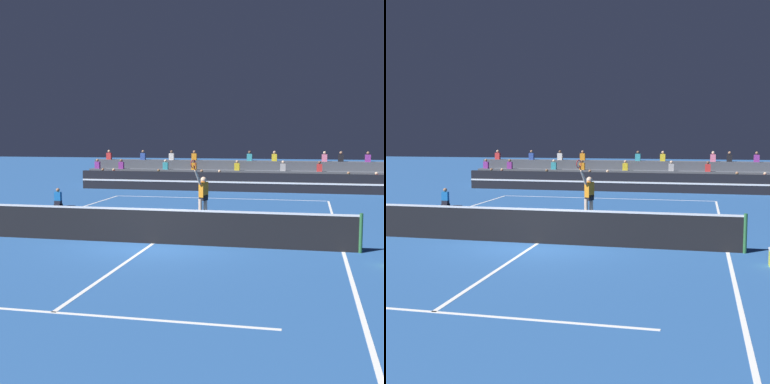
% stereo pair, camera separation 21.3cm
% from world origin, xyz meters
% --- Properties ---
extents(ground_plane, '(120.00, 120.00, 0.00)m').
position_xyz_m(ground_plane, '(0.00, 0.00, 0.00)').
color(ground_plane, '#285699').
extents(court_lines, '(11.10, 23.90, 0.01)m').
position_xyz_m(court_lines, '(0.00, 0.00, 0.00)').
color(court_lines, white).
rests_on(court_lines, ground).
extents(tennis_net, '(12.00, 0.10, 1.10)m').
position_xyz_m(tennis_net, '(0.00, 0.00, 0.54)').
color(tennis_net, '#2D6B38').
rests_on(tennis_net, ground).
extents(sponsor_banner_wall, '(18.00, 0.26, 1.10)m').
position_xyz_m(sponsor_banner_wall, '(0.00, 15.43, 0.55)').
color(sponsor_banner_wall, black).
rests_on(sponsor_banner_wall, ground).
extents(bleacher_stand, '(18.76, 2.85, 2.28)m').
position_xyz_m(bleacher_stand, '(-0.01, 17.96, 0.65)').
color(bleacher_stand, '#4C515B').
rests_on(bleacher_stand, ground).
extents(ball_kid_courtside, '(0.30, 0.36, 0.84)m').
position_xyz_m(ball_kid_courtside, '(-6.63, 7.17, 0.33)').
color(ball_kid_courtside, black).
rests_on(ball_kid_courtside, ground).
extents(tennis_player, '(0.58, 1.09, 2.42)m').
position_xyz_m(tennis_player, '(0.72, 4.09, 0.99)').
color(tennis_player, beige).
rests_on(tennis_player, ground).
extents(tennis_ball, '(0.07, 0.07, 0.07)m').
position_xyz_m(tennis_ball, '(-3.16, 3.56, 0.03)').
color(tennis_ball, '#C6DB33').
rests_on(tennis_ball, ground).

